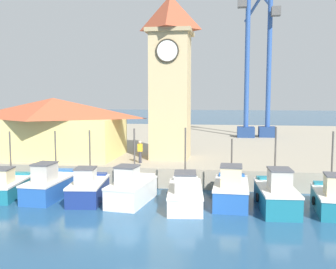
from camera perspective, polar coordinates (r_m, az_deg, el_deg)
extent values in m
plane|color=navy|center=(18.68, -4.47, -14.11)|extent=(300.00, 300.00, 0.00)
cube|color=#9E937F|center=(46.37, 3.60, -1.25)|extent=(120.00, 40.00, 1.38)
cube|color=#196B7F|center=(26.83, -22.17, -7.35)|extent=(2.29, 4.44, 0.91)
cube|color=#196B7F|center=(28.40, -20.71, -5.40)|extent=(1.57, 0.79, 0.24)
cube|color=silver|center=(26.72, -22.22, -6.30)|extent=(2.36, 4.50, 0.12)
cube|color=beige|center=(25.96, -22.91, -5.58)|extent=(1.22, 1.40, 0.84)
cube|color=#4C4C51|center=(25.88, -22.95, -4.58)|extent=(1.30, 1.49, 0.08)
cylinder|color=#4C4742|center=(26.93, -21.89, -2.79)|extent=(0.10, 0.10, 3.03)
cube|color=#2356A8|center=(25.81, -16.48, -7.46)|extent=(1.89, 4.96, 1.09)
cube|color=#2356A8|center=(27.60, -14.44, -5.13)|extent=(1.49, 0.65, 0.24)
cube|color=silver|center=(25.68, -16.52, -6.16)|extent=(1.95, 5.02, 0.12)
cube|color=#B2ADA3|center=(24.82, -17.46, -5.27)|extent=(1.09, 1.50, 1.01)
cube|color=#4C4C51|center=(24.73, -17.50, -4.03)|extent=(1.17, 1.59, 0.08)
cylinder|color=#4C4742|center=(25.96, -16.00, -2.66)|extent=(0.10, 0.10, 2.88)
torus|color=black|center=(26.45, -18.08, -7.18)|extent=(0.14, 0.52, 0.52)
cube|color=navy|center=(24.46, -11.43, -8.10)|extent=(2.27, 4.32, 1.06)
cube|color=navy|center=(26.05, -10.56, -5.76)|extent=(1.57, 0.78, 0.24)
cube|color=silver|center=(24.33, -11.46, -6.76)|extent=(2.33, 4.38, 0.12)
cube|color=silver|center=(23.54, -11.89, -5.96)|extent=(1.21, 1.36, 0.87)
cube|color=#4C4C51|center=(23.45, -11.91, -4.82)|extent=(1.30, 1.45, 0.08)
cylinder|color=#4C4742|center=(24.54, -11.26, -2.91)|extent=(0.10, 0.10, 3.03)
torus|color=black|center=(24.89, -13.52, -7.90)|extent=(0.18, 0.53, 0.52)
cube|color=silver|center=(23.53, -5.28, -8.46)|extent=(2.33, 4.28, 1.15)
cube|color=silver|center=(25.01, -3.82, -5.96)|extent=(1.63, 0.79, 0.24)
cube|color=silver|center=(23.39, -5.30, -6.98)|extent=(2.40, 4.34, 0.12)
cube|color=beige|center=(22.62, -5.96, -5.97)|extent=(1.25, 1.35, 1.00)
cube|color=#4C4C51|center=(22.51, -5.98, -4.61)|extent=(1.34, 1.44, 0.08)
cylinder|color=#4C4742|center=(23.56, -4.89, -2.89)|extent=(0.10, 0.10, 3.10)
torus|color=black|center=(24.08, -7.36, -8.15)|extent=(0.18, 0.53, 0.52)
cube|color=silver|center=(22.94, 2.51, -9.09)|extent=(2.39, 5.24, 0.93)
cube|color=silver|center=(25.02, 2.52, -6.45)|extent=(1.64, 0.76, 0.24)
cube|color=silver|center=(22.81, 2.51, -7.84)|extent=(2.46, 5.31, 0.12)
cube|color=beige|center=(21.82, 2.51, -6.96)|extent=(1.27, 1.63, 1.00)
cube|color=#4C4C51|center=(21.71, 2.52, -5.57)|extent=(1.36, 1.72, 0.08)
cylinder|color=#4C4742|center=(23.09, 2.53, -3.22)|extent=(0.10, 0.10, 3.40)
torus|color=black|center=(23.20, -0.02, -8.91)|extent=(0.17, 0.53, 0.52)
cube|color=#2356A8|center=(23.49, 9.13, -8.54)|extent=(2.00, 4.51, 1.14)
cube|color=#2356A8|center=(25.27, 9.23, -5.91)|extent=(1.62, 0.64, 0.24)
cube|color=silver|center=(23.34, 9.15, -7.06)|extent=(2.06, 4.57, 0.12)
cube|color=beige|center=(22.45, 9.15, -5.99)|extent=(1.17, 1.37, 1.09)
cube|color=#4C4C51|center=(22.34, 9.17, -4.51)|extent=(1.25, 1.45, 0.08)
cylinder|color=#4C4742|center=(23.64, 9.22, -3.65)|extent=(0.10, 0.10, 2.51)
torus|color=black|center=(23.74, 6.64, -8.35)|extent=(0.13, 0.52, 0.52)
cube|color=#196B7F|center=(22.90, 15.41, -9.01)|extent=(2.14, 4.67, 1.17)
cube|color=#196B7F|center=(24.68, 14.60, -6.23)|extent=(1.60, 0.70, 0.24)
cube|color=silver|center=(22.75, 15.45, -7.46)|extent=(2.20, 4.73, 0.12)
cube|color=#B2ADA3|center=(21.85, 15.88, -6.38)|extent=(1.19, 1.44, 1.09)
cube|color=#4C4C51|center=(21.74, 15.92, -4.87)|extent=(1.28, 1.52, 0.08)
cylinder|color=#4C4742|center=(22.98, 15.31, -3.01)|extent=(0.10, 0.10, 3.28)
torus|color=black|center=(22.96, 12.82, -8.91)|extent=(0.15, 0.53, 0.52)
cube|color=#196B7F|center=(23.44, 22.73, -9.11)|extent=(2.02, 4.17, 1.01)
cube|color=#196B7F|center=(25.01, 22.07, -6.69)|extent=(1.51, 0.70, 0.24)
cube|color=silver|center=(23.31, 22.78, -7.79)|extent=(2.08, 4.24, 0.12)
cube|color=beige|center=(22.50, 23.15, -6.78)|extent=(1.12, 1.29, 1.03)
cube|color=#4C4C51|center=(22.39, 23.21, -5.40)|extent=(1.21, 1.37, 0.08)
cylinder|color=#4C4742|center=(23.48, 22.72, -3.52)|extent=(0.10, 0.10, 3.24)
torus|color=black|center=(23.49, 20.34, -8.99)|extent=(0.16, 0.53, 0.52)
cube|color=tan|center=(30.74, 0.34, 5.46)|extent=(2.94, 2.94, 9.60)
cube|color=tan|center=(31.11, 0.35, 14.61)|extent=(3.44, 3.44, 0.30)
pyramid|color=#A3472D|center=(31.37, 0.35, 17.27)|extent=(3.44, 3.44, 2.64)
cylinder|color=white|center=(29.41, -0.09, 12.07)|extent=(1.62, 0.12, 1.62)
torus|color=#332D23|center=(29.37, -0.10, 12.08)|extent=(1.74, 0.12, 1.74)
cube|color=#E5D17A|center=(33.08, -16.21, -0.37)|extent=(10.53, 6.12, 3.13)
pyramid|color=#B25133|center=(32.93, -16.32, 3.73)|extent=(10.93, 6.52, 1.60)
cube|color=navy|center=(48.10, 14.21, 0.38)|extent=(2.00, 2.00, 1.20)
cylinder|color=#284C93|center=(48.07, 14.46, 10.44)|extent=(0.56, 0.56, 15.67)
cylinder|color=#284C93|center=(51.84, 12.85, 18.21)|extent=(2.98, 5.93, 3.80)
cube|color=#4C4C4C|center=(47.78, 15.40, 16.86)|extent=(1.00, 1.00, 1.00)
cube|color=navy|center=(47.31, 11.22, 0.36)|extent=(2.00, 2.00, 1.20)
cylinder|color=#284C93|center=(47.33, 11.43, 11.21)|extent=(0.56, 0.56, 16.70)
cube|color=#4C4C4C|center=(47.14, 10.72, 18.26)|extent=(1.00, 1.00, 1.00)
cylinder|color=#33333D|center=(28.87, -4.07, -3.30)|extent=(0.22, 0.22, 0.85)
cube|color=gold|center=(28.77, -4.08, -1.92)|extent=(0.34, 0.22, 0.56)
sphere|color=beige|center=(28.72, -4.08, -1.14)|extent=(0.20, 0.20, 0.20)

